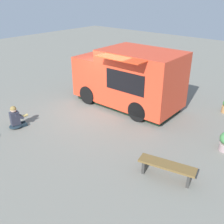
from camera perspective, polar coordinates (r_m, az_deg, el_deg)
The scene contains 4 objects.
ground_plane at distance 11.06m, azimuth -1.53°, elevation -0.02°, with size 40.00×40.00×0.00m, color slate.
food_truck at distance 11.29m, azimuth 3.78°, elevation 7.06°, with size 2.85×4.70×2.52m.
person_customer at distance 10.36m, azimuth -20.25°, elevation -1.45°, with size 0.79×0.53×0.88m.
plaza_bench at distance 7.42m, azimuth 11.90°, elevation -11.76°, with size 0.74×1.61×0.45m.
Camera 1 is at (7.36, 6.75, 4.76)m, focal length 41.83 mm.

